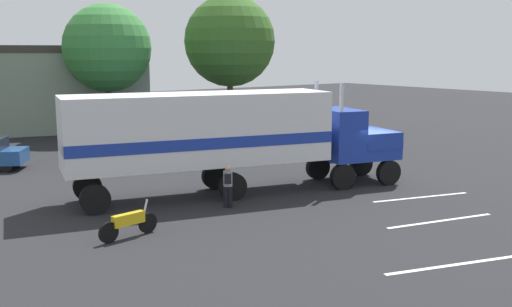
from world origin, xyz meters
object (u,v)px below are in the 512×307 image
Objects in this scene: motorcycle at (129,223)px; tree_center at (230,41)px; tree_right at (107,48)px; person_bystander at (228,184)px; semi_truck at (226,133)px; parked_bus at (187,116)px.

tree_center is (17.62, 19.95, 6.01)m from motorcycle.
motorcycle is 24.51m from tree_right.
semi_truck is at bearing 57.75° from person_bystander.
parked_bus reaches higher than motorcycle.
semi_truck is at bearing -112.45° from parked_bus.
person_bystander is 0.78× the size of motorcycle.
tree_right is (9.01, 22.12, 5.49)m from motorcycle.
semi_truck reaches higher than parked_bus.
tree_center reaches higher than semi_truck.
motorcycle is 0.21× the size of tree_center.
person_bystander reaches higher than motorcycle.
parked_bus is at bearing 52.98° from motorcycle.
motorcycle is (-4.55, -1.16, -0.41)m from person_bystander.
parked_bus reaches higher than person_bystander.
semi_truck is 8.79× the size of person_bystander.
person_bystander is 22.03m from tree_right.
tree_center is at bearing 55.16° from person_bystander.
tree_center is (7.75, 6.86, 4.42)m from parked_bus.
semi_truck is 6.82× the size of motorcycle.
tree_center is 1.10× the size of tree_right.
tree_right is at bearing 95.50° from parked_bus.
parked_bus is at bearing -84.50° from tree_right.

